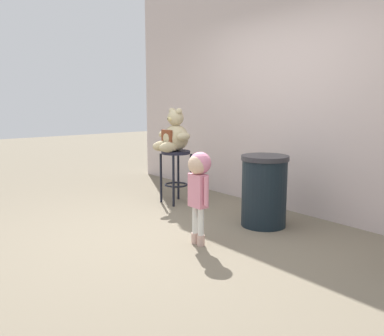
{
  "coord_description": "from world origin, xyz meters",
  "views": [
    {
      "loc": [
        3.38,
        -2.28,
        1.39
      ],
      "look_at": [
        -0.35,
        0.64,
        0.6
      ],
      "focal_mm": 39.13,
      "sensor_mm": 36.0,
      "label": 1
    }
  ],
  "objects_px": {
    "bar_stool_with_teddy": "(176,166)",
    "teddy_bear": "(174,135)",
    "child_walking": "(199,178)",
    "trash_bin": "(264,191)"
  },
  "relations": [
    {
      "from": "bar_stool_with_teddy",
      "to": "teddy_bear",
      "type": "xyz_separation_m",
      "value": [
        0.0,
        -0.03,
        0.41
      ]
    },
    {
      "from": "teddy_bear",
      "to": "bar_stool_with_teddy",
      "type": "bearing_deg",
      "value": 90.0
    },
    {
      "from": "bar_stool_with_teddy",
      "to": "child_walking",
      "type": "bearing_deg",
      "value": -28.34
    },
    {
      "from": "teddy_bear",
      "to": "child_walking",
      "type": "distance_m",
      "value": 1.66
    },
    {
      "from": "teddy_bear",
      "to": "child_walking",
      "type": "height_order",
      "value": "teddy_bear"
    },
    {
      "from": "trash_bin",
      "to": "child_walking",
      "type": "bearing_deg",
      "value": -88.26
    },
    {
      "from": "child_walking",
      "to": "teddy_bear",
      "type": "bearing_deg",
      "value": 81.6
    },
    {
      "from": "teddy_bear",
      "to": "child_walking",
      "type": "xyz_separation_m",
      "value": [
        1.46,
        -0.76,
        -0.26
      ]
    },
    {
      "from": "teddy_bear",
      "to": "trash_bin",
      "type": "xyz_separation_m",
      "value": [
        1.43,
        0.19,
        -0.52
      ]
    },
    {
      "from": "trash_bin",
      "to": "bar_stool_with_teddy",
      "type": "bearing_deg",
      "value": -173.64
    }
  ]
}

